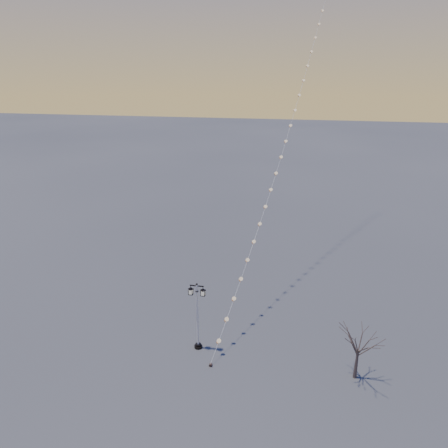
# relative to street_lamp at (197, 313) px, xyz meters

# --- Properties ---
(ground) EXTENTS (300.00, 300.00, 0.00)m
(ground) POSITION_rel_street_lamp_xyz_m (1.36, -1.99, -2.73)
(ground) COLOR #424343
(ground) RESTS_ON ground
(street_lamp) EXTENTS (1.25, 0.55, 4.93)m
(street_lamp) POSITION_rel_street_lamp_xyz_m (0.00, 0.00, 0.00)
(street_lamp) COLOR black
(street_lamp) RESTS_ON ground
(bare_tree) EXTENTS (2.20, 2.20, 3.65)m
(bare_tree) POSITION_rel_street_lamp_xyz_m (10.23, -0.89, -0.19)
(bare_tree) COLOR #3F322B
(bare_tree) RESTS_ON ground
(kite_train) EXTENTS (7.32, 34.48, 30.82)m
(kite_train) POSITION_rel_street_lamp_xyz_m (4.65, 15.22, 12.58)
(kite_train) COLOR #302018
(kite_train) RESTS_ON ground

